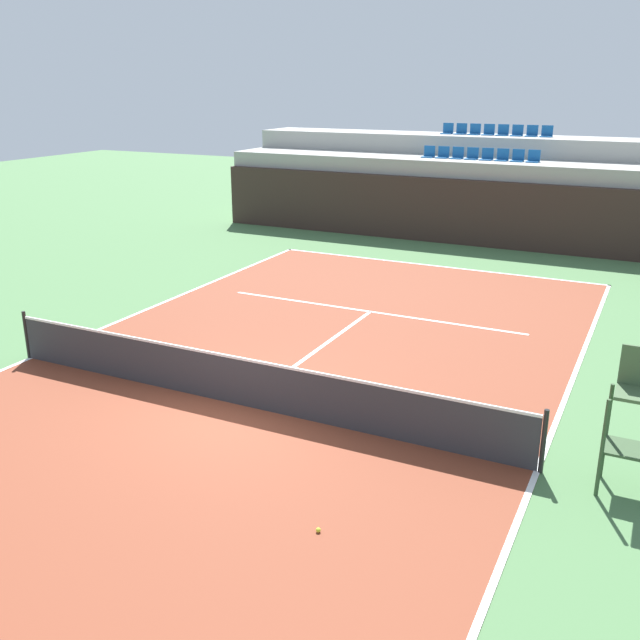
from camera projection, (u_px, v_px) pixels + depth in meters
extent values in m
plane|color=#477042|center=(241.00, 405.00, 13.39)|extent=(80.00, 80.00, 0.00)
cube|color=brown|center=(241.00, 405.00, 13.39)|extent=(11.00, 24.00, 0.01)
cube|color=white|center=(434.00, 266.00, 23.55)|extent=(11.00, 0.10, 0.00)
cube|color=white|center=(31.00, 358.00, 15.67)|extent=(0.10, 24.00, 0.00)
cube|color=white|center=(537.00, 471.00, 11.10)|extent=(0.10, 24.00, 0.00)
cube|color=white|center=(370.00, 312.00, 18.83)|extent=(8.26, 0.10, 0.00)
cube|color=white|center=(317.00, 350.00, 16.11)|extent=(0.10, 6.40, 0.00)
cube|color=#33231E|center=(466.00, 213.00, 26.31)|extent=(20.40, 0.30, 2.40)
cube|color=#9E9E99|center=(476.00, 199.00, 27.36)|extent=(20.40, 2.40, 3.00)
cube|color=#9E9E99|center=(491.00, 182.00, 29.29)|extent=(20.40, 2.40, 3.75)
cube|color=#145193|center=(428.00, 157.00, 27.72)|extent=(0.44, 0.44, 0.04)
cube|color=#145193|center=(430.00, 151.00, 27.82)|extent=(0.44, 0.04, 0.40)
cube|color=#145193|center=(442.00, 158.00, 27.48)|extent=(0.44, 0.44, 0.04)
cube|color=#145193|center=(444.00, 151.00, 27.58)|extent=(0.44, 0.04, 0.40)
cube|color=#145193|center=(456.00, 158.00, 27.24)|extent=(0.44, 0.44, 0.04)
cube|color=#145193|center=(458.00, 152.00, 27.34)|extent=(0.44, 0.04, 0.40)
cube|color=#145193|center=(471.00, 159.00, 27.00)|extent=(0.44, 0.44, 0.04)
cube|color=#145193|center=(473.00, 153.00, 27.10)|extent=(0.44, 0.04, 0.40)
cube|color=#145193|center=(486.00, 160.00, 26.76)|extent=(0.44, 0.44, 0.04)
cube|color=#145193|center=(488.00, 153.00, 26.86)|extent=(0.44, 0.04, 0.40)
cube|color=#145193|center=(501.00, 160.00, 26.52)|extent=(0.44, 0.44, 0.04)
cube|color=#145193|center=(503.00, 154.00, 26.62)|extent=(0.44, 0.04, 0.40)
cube|color=#145193|center=(517.00, 161.00, 26.28)|extent=(0.44, 0.44, 0.04)
cube|color=#145193|center=(518.00, 155.00, 26.38)|extent=(0.44, 0.04, 0.40)
cube|color=#145193|center=(533.00, 162.00, 26.04)|extent=(0.44, 0.44, 0.04)
cube|color=#145193|center=(534.00, 155.00, 26.14)|extent=(0.44, 0.04, 0.40)
cube|color=#145193|center=(447.00, 134.00, 29.52)|extent=(0.44, 0.44, 0.04)
cube|color=#145193|center=(448.00, 128.00, 29.62)|extent=(0.44, 0.04, 0.40)
cube|color=#145193|center=(460.00, 134.00, 29.28)|extent=(0.44, 0.44, 0.04)
cube|color=#145193|center=(462.00, 128.00, 29.38)|extent=(0.44, 0.04, 0.40)
cube|color=#145193|center=(474.00, 134.00, 29.04)|extent=(0.44, 0.44, 0.04)
cube|color=#145193|center=(475.00, 129.00, 29.14)|extent=(0.44, 0.04, 0.40)
cube|color=#145193|center=(488.00, 135.00, 28.80)|extent=(0.44, 0.44, 0.04)
cube|color=#145193|center=(489.00, 129.00, 28.90)|extent=(0.44, 0.04, 0.40)
cube|color=#145193|center=(502.00, 135.00, 28.56)|extent=(0.44, 0.44, 0.04)
cube|color=#145193|center=(503.00, 129.00, 28.66)|extent=(0.44, 0.04, 0.40)
cube|color=#145193|center=(516.00, 136.00, 28.32)|extent=(0.44, 0.44, 0.04)
cube|color=#145193|center=(518.00, 130.00, 28.42)|extent=(0.44, 0.04, 0.40)
cube|color=#145193|center=(531.00, 136.00, 28.08)|extent=(0.44, 0.44, 0.04)
cube|color=#145193|center=(532.00, 130.00, 28.18)|extent=(0.44, 0.04, 0.40)
cube|color=#145193|center=(546.00, 137.00, 27.84)|extent=(0.44, 0.44, 0.04)
cube|color=#145193|center=(547.00, 130.00, 27.94)|extent=(0.44, 0.04, 0.40)
cylinder|color=black|center=(26.00, 335.00, 15.52)|extent=(0.08, 0.08, 1.07)
cylinder|color=black|center=(544.00, 441.00, 10.91)|extent=(0.08, 0.08, 1.07)
cube|color=#333338|center=(240.00, 382.00, 13.24)|extent=(10.90, 0.02, 0.92)
cube|color=white|center=(239.00, 358.00, 13.08)|extent=(10.90, 0.04, 0.05)
cylinder|color=#334C2D|center=(602.00, 449.00, 10.23)|extent=(0.06, 0.06, 1.55)
cylinder|color=#334C2D|center=(606.00, 431.00, 10.74)|extent=(0.06, 0.06, 1.55)
cube|color=#334C2D|center=(629.00, 449.00, 10.36)|extent=(0.70, 0.60, 0.04)
cube|color=#3F5938|center=(638.00, 394.00, 10.08)|extent=(0.60, 0.60, 0.05)
sphere|color=#CCE033|center=(318.00, 530.00, 9.59)|extent=(0.07, 0.07, 0.07)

